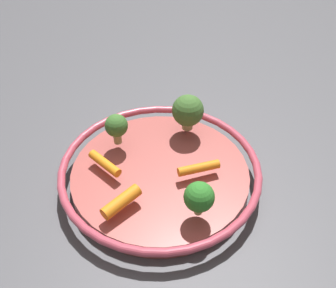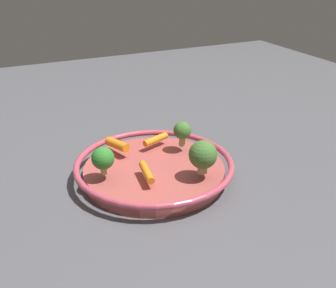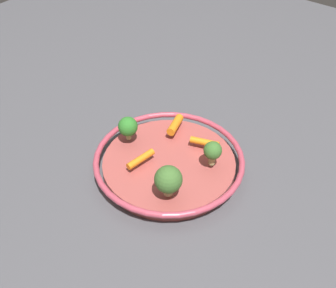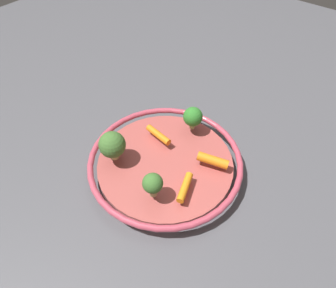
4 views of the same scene
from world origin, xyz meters
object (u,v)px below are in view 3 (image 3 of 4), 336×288
(serving_bowl, at_px, (169,163))
(broccoli_floret_edge, at_px, (128,127))
(baby_carrot_near_rim, at_px, (175,125))
(baby_carrot_left, at_px, (141,159))
(baby_carrot_center, at_px, (205,142))
(broccoli_floret_mid, at_px, (168,180))
(broccoli_floret_small, at_px, (213,151))

(serving_bowl, height_order, broccoli_floret_edge, broccoli_floret_edge)
(baby_carrot_near_rim, height_order, baby_carrot_left, baby_carrot_near_rim)
(serving_bowl, bearing_deg, baby_carrot_center, -115.78)
(serving_bowl, height_order, broccoli_floret_mid, broccoli_floret_mid)
(baby_carrot_left, distance_m, broccoli_floret_edge, 0.09)
(baby_carrot_left, bearing_deg, baby_carrot_center, -120.28)
(serving_bowl, distance_m, baby_carrot_near_rim, 0.10)
(baby_carrot_center, xyz_separation_m, broccoli_floret_mid, (-0.03, 0.17, 0.03))
(broccoli_floret_edge, bearing_deg, baby_carrot_center, -149.17)
(broccoli_floret_mid, height_order, broccoli_floret_small, broccoli_floret_mid)
(broccoli_floret_mid, bearing_deg, baby_carrot_near_rim, -56.13)
(broccoli_floret_edge, bearing_deg, broccoli_floret_mid, 156.44)
(baby_carrot_near_rim, distance_m, baby_carrot_left, 0.14)
(baby_carrot_near_rim, height_order, broccoli_floret_mid, broccoli_floret_mid)
(serving_bowl, xyz_separation_m, baby_carrot_left, (0.04, 0.05, 0.03))
(serving_bowl, distance_m, baby_carrot_center, 0.09)
(baby_carrot_center, bearing_deg, broccoli_floret_edge, 30.83)
(broccoli_floret_small, bearing_deg, baby_carrot_center, -41.07)
(baby_carrot_left, height_order, broccoli_floret_edge, broccoli_floret_edge)
(baby_carrot_center, bearing_deg, baby_carrot_near_rim, -4.25)
(serving_bowl, bearing_deg, baby_carrot_left, 53.37)
(baby_carrot_left, relative_size, baby_carrot_center, 1.05)
(baby_carrot_left, distance_m, broccoli_floret_small, 0.16)
(broccoli_floret_mid, xyz_separation_m, broccoli_floret_edge, (0.18, -0.08, -0.00))
(serving_bowl, relative_size, baby_carrot_left, 4.82)
(baby_carrot_near_rim, bearing_deg, baby_carrot_left, 95.07)
(serving_bowl, bearing_deg, broccoli_floret_small, -155.07)
(serving_bowl, relative_size, broccoli_floret_edge, 5.87)
(broccoli_floret_mid, xyz_separation_m, broccoli_floret_small, (-0.02, -0.13, -0.00))
(baby_carrot_near_rim, xyz_separation_m, broccoli_floret_mid, (-0.12, 0.17, 0.03))
(baby_carrot_left, bearing_deg, broccoli_floret_edge, -29.87)
(serving_bowl, height_order, baby_carrot_near_rim, baby_carrot_near_rim)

